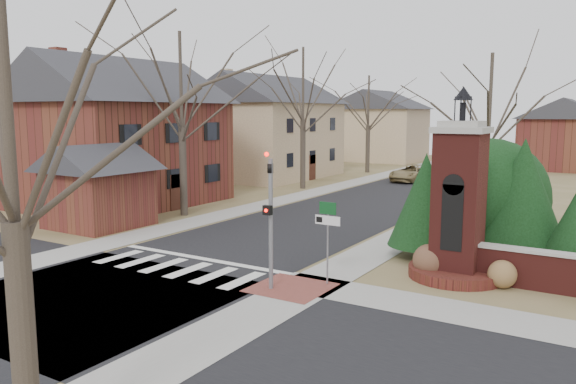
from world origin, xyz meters
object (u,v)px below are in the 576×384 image
Objects in this scene: traffic_signal_pole at (270,210)px; brick_gate_monument at (458,216)px; distant_car at (486,163)px; sign_post at (327,226)px; pickup_truck at (411,173)px.

brick_gate_monument is (4.70, 4.42, -0.42)m from traffic_signal_pole.
distant_car is (-2.44, 41.30, -1.83)m from traffic_signal_pole.
brick_gate_monument is (3.41, 3.01, 0.22)m from sign_post.
traffic_signal_pole is 0.92× the size of pickup_truck.
traffic_signal_pole is 2.02m from sign_post.
pickup_truck is at bearing 67.89° from distant_car.
sign_post is 4.55m from brick_gate_monument.
brick_gate_monument is 1.41× the size of distant_car.
pickup_truck is (-7.19, 28.43, -1.27)m from sign_post.
sign_post reaches higher than pickup_truck.
traffic_signal_pole reaches higher than sign_post.
pickup_truck is at bearing 112.63° from brick_gate_monument.
distant_car reaches higher than pickup_truck.
sign_post is 0.42× the size of brick_gate_monument.
brick_gate_monument is at bearing 95.64° from distant_car.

